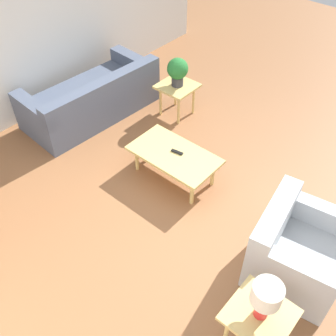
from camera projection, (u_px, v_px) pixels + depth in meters
ground_plane at (193, 198)px, 4.90m from camera, size 14.00×14.00×0.00m
wall_right at (23, 25)px, 5.42m from camera, size 0.12×7.20×2.70m
sofa at (92, 99)px, 6.00m from camera, size 1.07×2.11×0.74m
armchair at (295, 250)px, 3.97m from camera, size 0.98×1.06×0.80m
coffee_table at (174, 156)px, 4.94m from camera, size 1.13×0.63×0.40m
side_table_plant at (177, 90)px, 5.90m from camera, size 0.53×0.53×0.52m
side_table_lamp at (259, 318)px, 3.32m from camera, size 0.53×0.53×0.52m
potted_plant at (178, 70)px, 5.68m from camera, size 0.31×0.31×0.43m
table_lamp at (266, 297)px, 3.08m from camera, size 0.25×0.25×0.42m
remote_control at (177, 152)px, 4.92m from camera, size 0.16×0.07×0.02m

